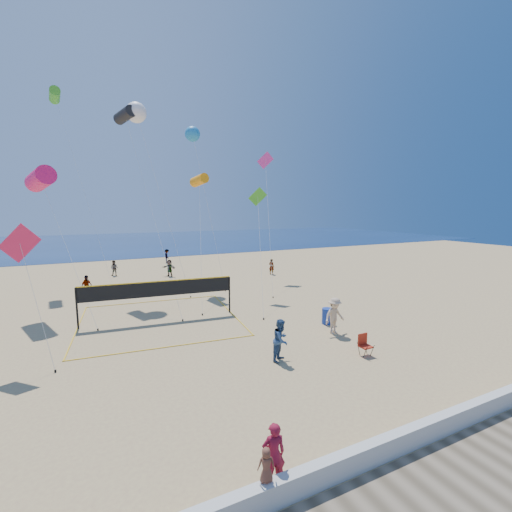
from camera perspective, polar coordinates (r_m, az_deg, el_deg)
name	(u,v)px	position (r m, az deg, el deg)	size (l,w,h in m)	color
ground	(276,412)	(11.94, 3.43, -24.52)	(120.00, 120.00, 0.00)	tan
ocean	(120,242)	(71.23, -21.77, 2.18)	(140.00, 50.00, 0.03)	#10244D
seawall	(338,467)	(9.76, 13.54, -31.02)	(32.00, 0.30, 0.60)	beige
woman	(274,454)	(9.14, 2.94, -30.10)	(0.56, 0.37, 1.55)	maroon
toddler	(266,465)	(8.54, 1.71, -31.46)	(0.38, 0.25, 0.77)	brown
bystander_a	(281,340)	(14.92, 4.19, -13.76)	(0.87, 0.68, 1.80)	navy
bystander_b	(334,316)	(18.27, 12.95, -9.68)	(1.22, 0.70, 1.89)	tan
far_person_0	(87,286)	(27.77, -26.40, -4.55)	(0.95, 0.40, 1.63)	gray
far_person_1	(169,268)	(33.59, -14.23, -1.96)	(1.48, 0.47, 1.60)	gray
far_person_2	(271,267)	(33.63, 2.60, -1.78)	(0.55, 0.36, 1.52)	gray
far_person_3	(114,268)	(35.54, -22.53, -1.89)	(0.72, 0.56, 1.47)	gray
far_person_4	(167,256)	(42.24, -14.62, 0.02)	(1.04, 0.60, 1.61)	gray
camp_chair	(364,343)	(16.22, 17.59, -13.70)	(0.51, 0.63, 1.05)	#9D2311
trash_barrel	(327,316)	(19.83, 11.78, -9.78)	(0.58, 0.58, 0.88)	navy
volleyball_net	(158,293)	(20.51, -15.95, -6.03)	(9.42, 9.29, 2.31)	black
kite_0	(41,179)	(24.96, -32.27, 10.79)	(3.63, 6.99, 8.94)	#ED1863
kite_1	(125,115)	(28.77, -21.00, 21.05)	(2.50, 10.09, 13.77)	black
kite_2	(199,180)	(27.32, -9.44, 12.32)	(2.58, 7.67, 9.08)	orange
kite_3	(21,248)	(16.91, -34.53, 1.07)	(1.90, 2.10, 5.83)	#ED204E
kite_4	(258,204)	(24.98, 0.34, 8.70)	(3.10, 6.13, 7.98)	green
kite_5	(266,168)	(32.55, 1.63, 14.49)	(4.38, 8.34, 11.70)	#E9379C
kite_6	(136,113)	(28.71, -19.34, 21.62)	(3.68, 4.68, 14.18)	white
kite_7	(192,134)	(30.83, -10.54, 19.34)	(1.94, 5.37, 13.23)	#1F7EC5
kite_8	(55,95)	(35.45, -30.53, 22.06)	(3.94, 7.11, 16.27)	green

